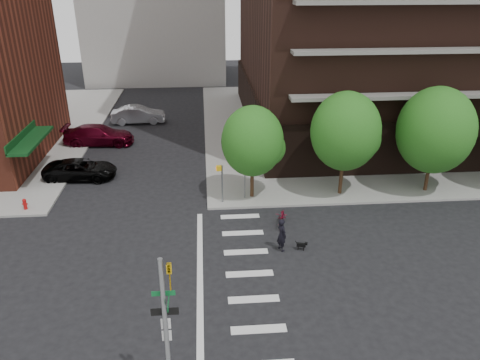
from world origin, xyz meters
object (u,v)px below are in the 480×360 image
(scooter, at_px, (282,217))
(parked_car_silver, at_px, (138,115))
(traffic_signal, at_px, (168,346))
(parked_car_maroon, at_px, (99,135))
(parked_car_black, at_px, (80,169))
(fire_hydrant, at_px, (25,203))
(dog_walker, at_px, (282,235))

(scooter, bearing_deg, parked_car_silver, 133.08)
(traffic_signal, xyz_separation_m, parked_car_silver, (-5.03, 33.47, -1.84))
(parked_car_maroon, xyz_separation_m, scooter, (13.63, -15.18, -0.38))
(parked_car_black, bearing_deg, traffic_signal, -156.06)
(fire_hydrant, height_order, parked_car_maroon, parked_car_maroon)
(traffic_signal, distance_m, parked_car_maroon, 28.62)
(traffic_signal, bearing_deg, parked_car_black, 110.80)
(traffic_signal, xyz_separation_m, fire_hydrant, (-10.03, 15.29, -2.15))
(parked_car_maroon, xyz_separation_m, parked_car_silver, (2.70, 5.98, -0.01))
(dog_walker, bearing_deg, traffic_signal, 126.64)
(traffic_signal, distance_m, parked_car_silver, 33.89)
(parked_car_black, relative_size, scooter, 2.80)
(parked_car_maroon, height_order, scooter, parked_car_maroon)
(parked_car_silver, relative_size, scooter, 2.83)
(scooter, distance_m, dog_walker, 2.81)
(parked_car_maroon, bearing_deg, scooter, -135.65)
(parked_car_silver, distance_m, scooter, 23.81)
(parked_car_black, bearing_deg, fire_hydrant, 157.51)
(traffic_signal, relative_size, parked_car_black, 1.16)
(parked_car_black, relative_size, parked_car_silver, 0.99)
(scooter, bearing_deg, traffic_signal, -99.86)
(fire_hydrant, height_order, parked_car_black, parked_car_black)
(parked_car_black, height_order, parked_car_silver, parked_car_silver)
(parked_car_silver, distance_m, dog_walker, 26.06)
(fire_hydrant, distance_m, parked_car_maroon, 12.42)
(fire_hydrant, height_order, scooter, scooter)
(parked_car_maroon, relative_size, dog_walker, 3.14)
(parked_car_silver, height_order, dog_walker, dog_walker)
(parked_car_black, distance_m, parked_car_silver, 13.52)
(parked_car_black, xyz_separation_m, parked_car_maroon, (-0.06, 7.28, 0.15))
(traffic_signal, relative_size, parked_car_maroon, 1.01)
(parked_car_black, relative_size, parked_car_maroon, 0.86)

